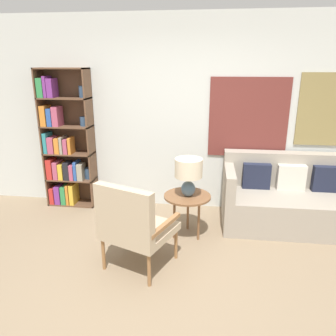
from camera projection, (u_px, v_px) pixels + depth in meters
name	position (u px, v px, depth m)	size (l,w,h in m)	color
ground_plane	(157.00, 291.00, 3.10)	(14.00, 14.00, 0.00)	#847056
wall_back	(182.00, 116.00, 4.59)	(6.40, 0.08, 2.70)	silver
bookshelf	(64.00, 147.00, 4.76)	(0.71, 0.30, 2.00)	brown
armchair	(133.00, 223.00, 3.26)	(0.83, 0.82, 0.96)	olive
couch	(291.00, 199.00, 4.30)	(1.76, 0.87, 0.91)	#9E9384
side_table	(187.00, 199.00, 3.95)	(0.57, 0.57, 0.54)	brown
table_lamp	(189.00, 172.00, 3.82)	(0.33, 0.33, 0.46)	slate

